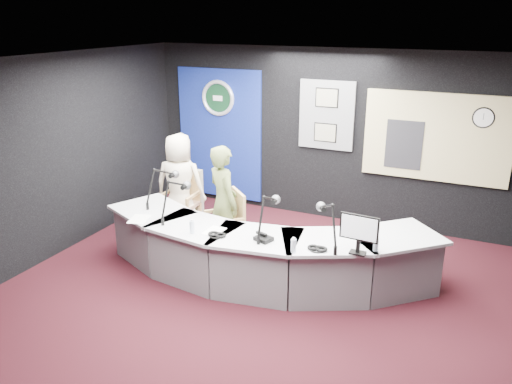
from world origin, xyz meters
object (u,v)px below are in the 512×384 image
at_px(broadcast_desk, 259,252).
at_px(armchair_left, 181,205).
at_px(person_woman, 224,203).
at_px(person_man, 180,184).
at_px(armchair_right, 224,227).

height_order(broadcast_desk, armchair_left, armchair_left).
height_order(armchair_left, person_woman, person_woman).
distance_m(broadcast_desk, person_man, 2.01).
bearing_deg(armchair_left, armchair_right, -28.55).
xyz_separation_m(armchair_left, person_woman, (1.04, -0.52, 0.38)).
xyz_separation_m(armchair_right, person_man, (-1.04, 0.52, 0.33)).
xyz_separation_m(person_man, person_woman, (1.04, -0.52, 0.02)).
height_order(person_man, person_woman, person_woman).
xyz_separation_m(broadcast_desk, person_man, (-1.75, 0.90, 0.42)).
bearing_deg(person_man, armchair_right, 139.54).
bearing_deg(person_woman, broadcast_desk, -173.54).
bearing_deg(armchair_right, broadcast_desk, 15.28).
xyz_separation_m(armchair_right, person_woman, (0.00, 0.00, 0.36)).
bearing_deg(broadcast_desk, person_woman, 151.37).
xyz_separation_m(broadcast_desk, armchair_right, (-0.71, 0.39, 0.09)).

